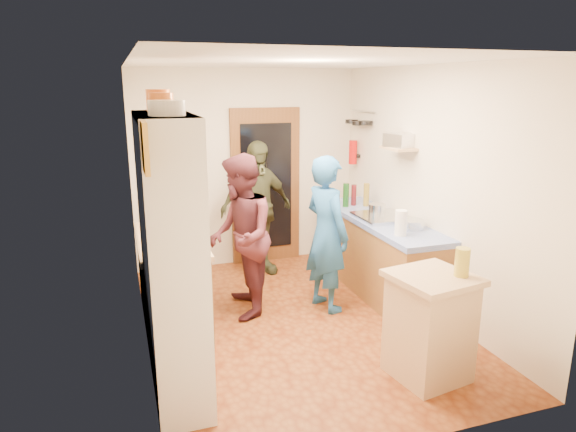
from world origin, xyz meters
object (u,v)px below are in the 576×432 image
right_counter_base (378,257)px  hutch_body (172,259)px  island_base (429,329)px  person_left (243,235)px  person_hob (330,234)px  person_back (258,209)px

right_counter_base → hutch_body: bearing=-152.5°
hutch_body → island_base: hutch_body is taller
person_left → hutch_body: bearing=-26.1°
island_base → person_left: 2.12m
island_base → person_left: bearing=123.9°
right_counter_base → person_hob: (-0.73, -0.27, 0.43)m
person_hob → person_left: size_ratio=0.98×
person_back → right_counter_base: bearing=-56.7°
hutch_body → person_left: hutch_body is taller
island_base → person_back: 2.93m
island_base → person_hob: person_hob is taller
right_counter_base → person_back: person_back is taller
hutch_body → person_hob: 2.06m
person_left → person_back: (0.45, 1.09, 0.00)m
island_base → person_back: bearing=104.1°
hutch_body → right_counter_base: size_ratio=1.00×
person_left → person_back: size_ratio=1.00×
island_base → person_hob: bearing=99.1°
right_counter_base → island_base: island_base is taller
person_left → person_back: bearing=166.2°
right_counter_base → person_hob: person_hob is taller
hutch_body → person_back: 2.66m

